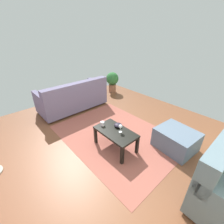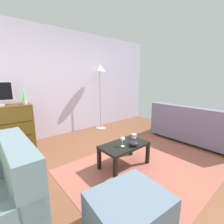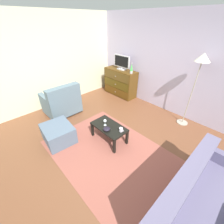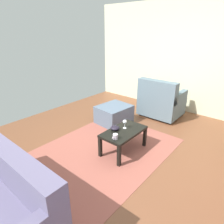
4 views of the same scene
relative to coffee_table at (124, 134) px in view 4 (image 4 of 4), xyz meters
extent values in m
cube|color=brown|center=(0.07, -0.07, -0.36)|extent=(5.69, 5.11, 0.05)
cube|color=beige|center=(-2.54, -0.07, 0.98)|extent=(0.12, 5.11, 2.63)
cube|color=#965043|center=(0.27, -0.27, -0.33)|extent=(2.60, 1.90, 0.01)
cube|color=black|center=(-0.37, 0.20, -0.16)|extent=(0.05, 0.05, 0.35)
cube|color=black|center=(0.37, 0.20, -0.16)|extent=(0.05, 0.05, 0.35)
cube|color=black|center=(-0.37, -0.20, -0.16)|extent=(0.05, 0.05, 0.35)
cube|color=black|center=(0.37, -0.20, -0.16)|extent=(0.05, 0.05, 0.35)
cube|color=black|center=(0.00, 0.00, 0.04)|extent=(0.80, 0.45, 0.04)
cylinder|color=silver|center=(-0.08, -0.04, 0.06)|extent=(0.06, 0.06, 0.00)
cylinder|color=silver|center=(-0.08, -0.04, 0.11)|extent=(0.01, 0.01, 0.09)
sphere|color=silver|center=(-0.08, -0.04, 0.18)|extent=(0.07, 0.07, 0.07)
cylinder|color=silver|center=(0.30, 0.06, 0.10)|extent=(0.08, 0.08, 0.08)
torus|color=silver|center=(0.35, 0.06, 0.11)|extent=(0.05, 0.01, 0.05)
ellipsoid|color=black|center=(0.08, -0.13, 0.09)|extent=(0.15, 0.15, 0.07)
cube|color=slate|center=(1.74, -0.26, 0.31)|extent=(0.20, 1.85, 0.39)
cylinder|color=#332319|center=(-2.15, 0.15, -0.31)|extent=(0.05, 0.05, 0.05)
cylinder|color=#332319|center=(-2.15, -0.60, -0.31)|extent=(0.05, 0.05, 0.05)
cylinder|color=#332319|center=(-1.51, 0.15, -0.31)|extent=(0.05, 0.05, 0.05)
cylinder|color=#332319|center=(-1.51, -0.60, -0.31)|extent=(0.05, 0.05, 0.05)
cube|color=slate|center=(-1.83, -0.22, -0.09)|extent=(0.80, 0.91, 0.40)
cube|color=slate|center=(-1.53, -0.22, 0.35)|extent=(0.20, 0.91, 0.48)
cube|color=slate|center=(-1.83, 0.17, 0.21)|extent=(0.76, 0.12, 0.20)
cube|color=slate|center=(-1.83, -0.62, 0.21)|extent=(0.76, 0.12, 0.20)
cylinder|color=#9F9453|center=(-2.08, -0.34, 0.19)|extent=(0.16, 0.40, 0.16)
cube|color=slate|center=(-0.78, -0.85, -0.14)|extent=(0.75, 0.66, 0.39)
camera|label=1|loc=(-1.65, 1.58, 1.71)|focal=24.29mm
camera|label=2|loc=(-1.71, -1.70, 1.11)|focal=25.23mm
camera|label=3|loc=(1.87, -1.68, 2.05)|focal=23.17mm
camera|label=4|loc=(2.34, 1.71, 1.61)|focal=31.45mm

